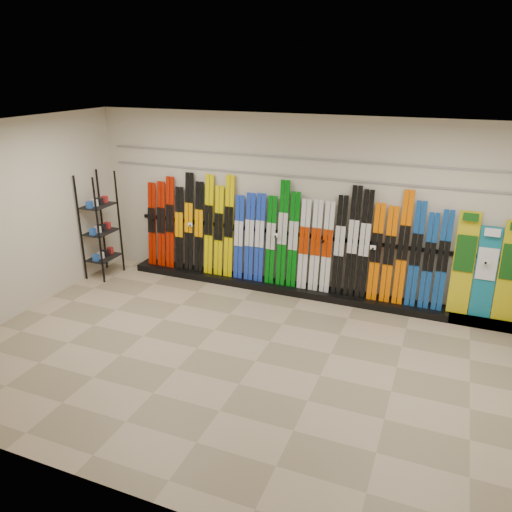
% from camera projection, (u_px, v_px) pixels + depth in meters
% --- Properties ---
extents(floor, '(8.00, 8.00, 0.00)m').
position_uv_depth(floor, '(256.00, 361.00, 6.68)').
color(floor, gray).
rests_on(floor, ground).
extents(back_wall, '(8.00, 0.00, 8.00)m').
position_uv_depth(back_wall, '(311.00, 207.00, 8.31)').
color(back_wall, beige).
rests_on(back_wall, floor).
extents(left_wall, '(0.00, 5.00, 5.00)m').
position_uv_depth(left_wall, '(11.00, 222.00, 7.54)').
color(left_wall, beige).
rests_on(left_wall, floor).
extents(ceiling, '(8.00, 8.00, 0.00)m').
position_uv_depth(ceiling, '(256.00, 132.00, 5.61)').
color(ceiling, silver).
rests_on(ceiling, back_wall).
extents(ski_rack_base, '(8.00, 0.40, 0.12)m').
position_uv_depth(ski_rack_base, '(317.00, 293.00, 8.56)').
color(ski_rack_base, black).
rests_on(ski_rack_base, floor).
extents(skis, '(5.37, 0.22, 1.83)m').
position_uv_depth(skis, '(282.00, 238.00, 8.52)').
color(skis, '#A31400').
rests_on(skis, ski_rack_base).
extents(snowboards, '(0.95, 0.24, 1.58)m').
position_uv_depth(snowboards, '(486.00, 269.00, 7.45)').
color(snowboards, gold).
rests_on(snowboards, ski_rack_base).
extents(accessory_rack, '(0.40, 0.60, 1.94)m').
position_uv_depth(accessory_rack, '(100.00, 226.00, 9.11)').
color(accessory_rack, black).
rests_on(accessory_rack, floor).
extents(slatwall_rail_0, '(7.60, 0.02, 0.03)m').
position_uv_depth(slatwall_rail_0, '(312.00, 178.00, 8.12)').
color(slatwall_rail_0, gray).
rests_on(slatwall_rail_0, back_wall).
extents(slatwall_rail_1, '(7.60, 0.02, 0.03)m').
position_uv_depth(slatwall_rail_1, '(313.00, 159.00, 8.01)').
color(slatwall_rail_1, gray).
rests_on(slatwall_rail_1, back_wall).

